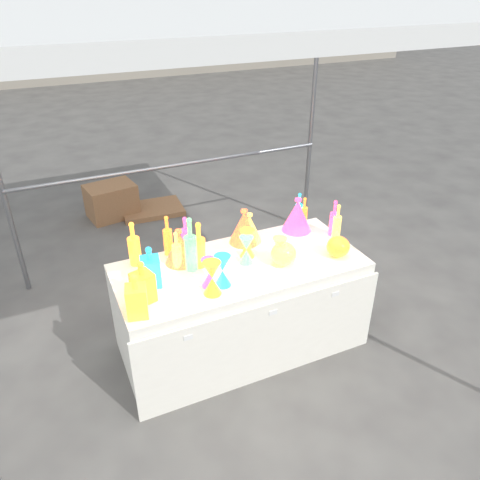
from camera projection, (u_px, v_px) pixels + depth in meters
name	position (u px, v px, depth m)	size (l,w,h in m)	color
ground	(240.00, 343.00, 3.75)	(80.00, 80.00, 0.00)	slate
canopy_tent	(239.00, 14.00, 2.57)	(3.15, 3.15, 2.46)	gray
display_table	(241.00, 306.00, 3.56)	(1.84, 0.83, 0.75)	white
cardboard_box_closed	(112.00, 201.00, 5.61)	(0.56, 0.40, 0.40)	#A37049
cardboard_box_flat	(152.00, 209.00, 5.80)	(0.73, 0.52, 0.06)	#A37049
bottle_0	(134.00, 243.00, 3.30)	(0.09, 0.09, 0.34)	red
bottle_2	(168.00, 235.00, 3.42)	(0.07, 0.07, 0.32)	gold
bottle_3	(185.00, 234.00, 3.48)	(0.07, 0.07, 0.28)	blue
bottle_4	(177.00, 250.00, 3.27)	(0.07, 0.07, 0.29)	#116E6A
bottle_5	(190.00, 244.00, 3.22)	(0.09, 0.09, 0.41)	#A52183
bottle_6	(199.00, 245.00, 3.27)	(0.09, 0.09, 0.35)	red
decanter_0	(136.00, 295.00, 2.80)	(0.13, 0.13, 0.30)	red
decanter_1	(142.00, 281.00, 2.93)	(0.12, 0.12, 0.29)	gold
decanter_2	(150.00, 266.00, 3.08)	(0.13, 0.13, 0.30)	#167917
hourglass_0	(212.00, 278.00, 3.01)	(0.12, 0.12, 0.24)	gold
hourglass_1	(209.00, 273.00, 3.09)	(0.10, 0.10, 0.21)	blue
hourglass_2	(279.00, 251.00, 3.32)	(0.11, 0.11, 0.21)	#116E6A
hourglass_3	(246.00, 250.00, 3.34)	(0.11, 0.11, 0.21)	#A52183
hourglass_4	(247.00, 243.00, 3.42)	(0.11, 0.11, 0.22)	red
hourglass_5	(223.00, 271.00, 3.10)	(0.11, 0.11, 0.23)	#167917
globe_1	(284.00, 255.00, 3.35)	(0.19, 0.19, 0.15)	#116E6A
globe_2	(338.00, 248.00, 3.45)	(0.17, 0.17, 0.14)	gold
lampshade_0	(179.00, 246.00, 3.34)	(0.22, 0.22, 0.26)	gold
lampshade_1	(244.00, 226.00, 3.59)	(0.24, 0.24, 0.28)	gold
lampshade_2	(297.00, 215.00, 3.76)	(0.24, 0.24, 0.28)	blue
lampshade_3	(250.00, 227.00, 3.62)	(0.20, 0.20, 0.24)	#116E6A
bottle_8	(299.00, 209.00, 3.84)	(0.06, 0.06, 0.29)	#167917
bottle_9	(304.00, 211.00, 3.84)	(0.06, 0.06, 0.25)	gold
bottle_10	(334.00, 218.00, 3.69)	(0.07, 0.07, 0.30)	blue
bottle_11	(337.00, 221.00, 3.65)	(0.06, 0.06, 0.29)	#116E6A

